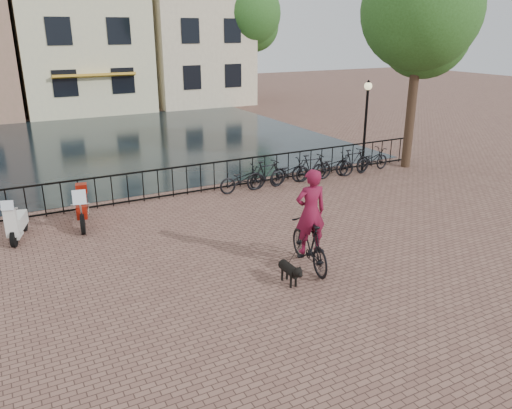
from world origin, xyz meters
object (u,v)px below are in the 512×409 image
scooter (17,216)px  dog (289,272)px  motorcycle (82,203)px  cyclist (310,225)px  lamp_post (366,111)px

scooter → dog: bearing=-30.9°
dog → scooter: size_ratio=0.57×
dog → motorcycle: 6.68m
dog → cyclist: bearing=30.4°
motorcycle → dog: bearing=-48.8°
cyclist → scooter: 7.80m
lamp_post → cyclist: lamp_post is taller
lamp_post → cyclist: size_ratio=1.23×
lamp_post → motorcycle: 10.98m
lamp_post → scooter: (-12.52, -1.05, -1.72)m
scooter → cyclist: bearing=-24.0°
scooter → motorcycle: bearing=23.7°
lamp_post → cyclist: (-6.59, -6.11, -1.31)m
cyclist → scooter: cyclist is taller
cyclist → motorcycle: 6.77m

